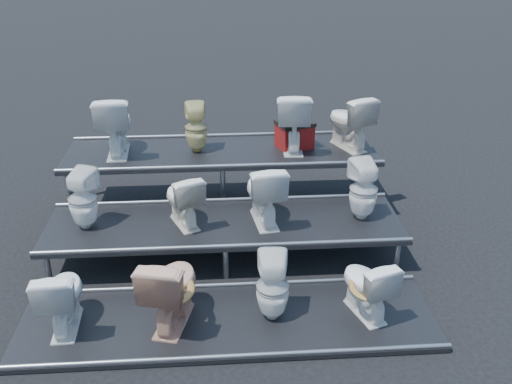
{
  "coord_description": "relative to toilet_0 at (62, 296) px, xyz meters",
  "views": [
    {
      "loc": [
        -0.04,
        -5.95,
        3.75
      ],
      "look_at": [
        0.38,
        0.1,
        0.8
      ],
      "focal_mm": 40.0,
      "sensor_mm": 36.0,
      "label": 1
    }
  ],
  "objects": [
    {
      "name": "toilet_6",
      "position": [
        2.08,
        1.3,
        0.42
      ],
      "size": [
        0.52,
        0.8,
        0.76
      ],
      "primitive_type": "imported",
      "rotation": [
        0.0,
        0.0,
        3.28
      ],
      "color": "white",
      "rests_on": "tier_mid"
    },
    {
      "name": "toilet_1",
      "position": [
        1.06,
        0.0,
        0.05
      ],
      "size": [
        0.64,
        0.88,
        0.81
      ],
      "primitive_type": "imported",
      "rotation": [
        0.0,
        0.0,
        2.89
      ],
      "color": "tan",
      "rests_on": "tier_front"
    },
    {
      "name": "toilet_3",
      "position": [
        3.01,
        0.0,
        -0.02
      ],
      "size": [
        0.57,
        0.75,
        0.67
      ],
      "primitive_type": "imported",
      "rotation": [
        0.0,
        0.0,
        3.47
      ],
      "color": "white",
      "rests_on": "tier_front"
    },
    {
      "name": "tier_back",
      "position": [
        1.61,
        2.6,
        0.01
      ],
      "size": [
        4.2,
        1.2,
        0.86
      ],
      "primitive_type": "cube",
      "color": "black",
      "rests_on": "ground"
    },
    {
      "name": "toilet_0",
      "position": [
        0.0,
        0.0,
        0.0
      ],
      "size": [
        0.43,
        0.72,
        0.72
      ],
      "primitive_type": "imported",
      "rotation": [
        0.0,
        0.0,
        3.19
      ],
      "color": "white",
      "rests_on": "tier_front"
    },
    {
      "name": "toilet_2",
      "position": [
        2.06,
        0.0,
        0.01
      ],
      "size": [
        0.35,
        0.36,
        0.73
      ],
      "primitive_type": "imported",
      "rotation": [
        0.0,
        0.0,
        3.07
      ],
      "color": "white",
      "rests_on": "tier_front"
    },
    {
      "name": "toilet_5",
      "position": [
        1.14,
        1.3,
        0.37
      ],
      "size": [
        0.58,
        0.73,
        0.65
      ],
      "primitive_type": "imported",
      "rotation": [
        0.0,
        0.0,
        3.54
      ],
      "color": "silver",
      "rests_on": "tier_mid"
    },
    {
      "name": "toilet_11",
      "position": [
        3.35,
        2.6,
        0.82
      ],
      "size": [
        0.67,
        0.84,
        0.75
      ],
      "primitive_type": "imported",
      "rotation": [
        0.0,
        0.0,
        3.53
      ],
      "color": "silver",
      "rests_on": "tier_back"
    },
    {
      "name": "toilet_10",
      "position": [
        2.58,
        2.6,
        0.85
      ],
      "size": [
        0.51,
        0.83,
        0.81
      ],
      "primitive_type": "imported",
      "rotation": [
        0.0,
        0.0,
        3.07
      ],
      "color": "white",
      "rests_on": "tier_back"
    },
    {
      "name": "toilet_7",
      "position": [
        3.26,
        1.3,
        0.41
      ],
      "size": [
        0.39,
        0.4,
        0.74
      ],
      "primitive_type": "imported",
      "rotation": [
        0.0,
        0.0,
        3.32
      ],
      "color": "white",
      "rests_on": "tier_mid"
    },
    {
      "name": "tier_front",
      "position": [
        1.61,
        0.0,
        -0.39
      ],
      "size": [
        4.2,
        1.2,
        0.06
      ],
      "primitive_type": "cube",
      "color": "black",
      "rests_on": "ground"
    },
    {
      "name": "toilet_8",
      "position": [
        0.21,
        2.6,
        0.85
      ],
      "size": [
        0.5,
        0.82,
        0.81
      ],
      "primitive_type": "imported",
      "rotation": [
        0.0,
        0.0,
        3.2
      ],
      "color": "white",
      "rests_on": "tier_back"
    },
    {
      "name": "red_crate",
      "position": [
        2.61,
        2.66,
        0.6
      ],
      "size": [
        0.54,
        0.48,
        0.32
      ],
      "primitive_type": "cube",
      "rotation": [
        0.0,
        0.0,
        0.33
      ],
      "color": "maroon",
      "rests_on": "tier_back"
    },
    {
      "name": "toilet_4",
      "position": [
        -0.0,
        1.3,
        0.4
      ],
      "size": [
        0.43,
        0.43,
        0.72
      ],
      "primitive_type": "imported",
      "rotation": [
        0.0,
        0.0,
        2.75
      ],
      "color": "white",
      "rests_on": "tier_mid"
    },
    {
      "name": "ground",
      "position": [
        1.61,
        1.3,
        -0.42
      ],
      "size": [
        80.0,
        80.0,
        0.0
      ],
      "primitive_type": "plane",
      "color": "black",
      "rests_on": "ground"
    },
    {
      "name": "tier_mid",
      "position": [
        1.61,
        1.3,
        -0.19
      ],
      "size": [
        4.2,
        1.2,
        0.46
      ],
      "primitive_type": "cube",
      "color": "black",
      "rests_on": "ground"
    },
    {
      "name": "toilet_9",
      "position": [
        1.28,
        2.6,
        0.78
      ],
      "size": [
        0.32,
        0.33,
        0.67
      ],
      "primitive_type": "imported",
      "rotation": [
        0.0,
        0.0,
        3.21
      ],
      "color": "#CCC27D",
      "rests_on": "tier_back"
    }
  ]
}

